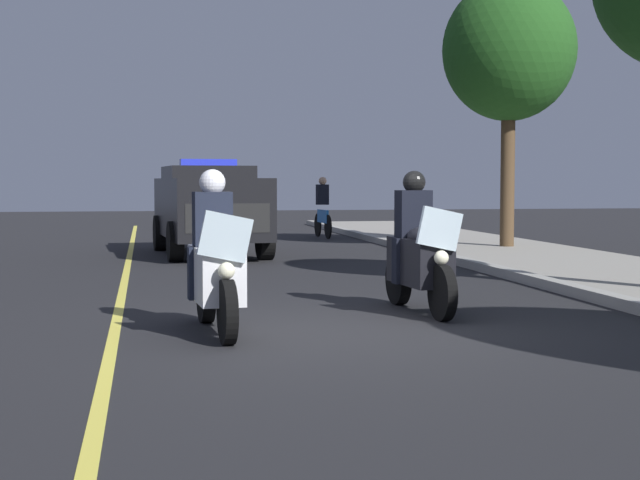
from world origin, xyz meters
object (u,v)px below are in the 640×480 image
Objects in this scene: tree_far_back at (509,51)px; police_motorcycle_lead_left at (215,266)px; police_suv at (209,205)px; cyclist_background at (323,207)px; police_motorcycle_lead_right at (419,255)px.

police_motorcycle_lead_left is at bearing -34.95° from tree_far_back.
cyclist_background is at bearing 147.54° from police_suv.
tree_far_back is at bearing 152.86° from police_motorcycle_lead_right.
cyclist_background is 7.32m from tree_far_back.
police_motorcycle_lead_right is 14.96m from cyclist_background.
cyclist_background is (-5.49, 3.49, -0.22)m from police_suv.
police_motorcycle_lead_left is 2.78m from police_motorcycle_lead_right.
police_motorcycle_lead_left is 1.22× the size of cyclist_background.
cyclist_background is at bearing 173.93° from police_motorcycle_lead_right.
police_motorcycle_lead_left is 0.36× the size of tree_far_back.
cyclist_background is at bearing -149.15° from tree_far_back.
tree_far_back is (-9.43, 4.83, 3.79)m from police_motorcycle_lead_right.
police_suv is at bearing 176.55° from police_motorcycle_lead_left.
police_motorcycle_lead_right is 0.43× the size of police_suv.
tree_far_back is (-10.56, 7.38, 3.79)m from police_motorcycle_lead_left.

